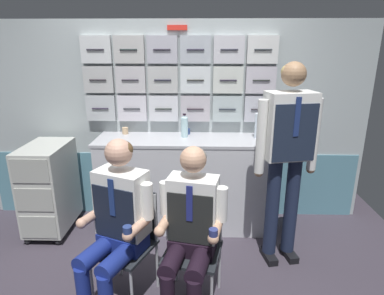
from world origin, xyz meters
name	(u,v)px	position (x,y,z in m)	size (l,w,h in m)	color
galley_bulkhead	(174,121)	(0.01, 1.37, 1.10)	(4.20, 0.14, 2.15)	#A5B0B2
galley_counter	(187,183)	(0.17, 1.09, 0.49)	(1.86, 0.53, 0.98)	silver
service_trolley	(49,186)	(-1.25, 0.93, 0.50)	(0.40, 0.65, 0.94)	black
folding_chair_left	(130,232)	(-0.23, 0.08, 0.51)	(0.52, 0.52, 0.84)	#A8AAAF
crew_member_left	(116,219)	(-0.29, -0.06, 0.71)	(0.57, 0.70, 1.29)	black
folding_chair_center	(195,235)	(0.28, 0.05, 0.51)	(0.47, 0.47, 0.84)	#A8AAAF
crew_member_center	(190,227)	(0.24, -0.11, 0.68)	(0.51, 0.65, 1.25)	black
crew_member_standing	(287,146)	(1.04, 0.53, 1.08)	(0.55, 0.33, 1.78)	black
water_bottle_clear	(184,126)	(0.14, 1.16, 1.10)	(0.07, 0.07, 0.25)	#ABD1D9
sparkling_bottle_green	(258,125)	(0.90, 1.14, 1.12)	(0.07, 0.07, 0.30)	silver
paper_cup_blue	(187,131)	(0.16, 1.27, 1.02)	(0.06, 0.06, 0.06)	navy
paper_cup_tan	(125,130)	(-0.50, 1.26, 1.02)	(0.06, 0.06, 0.07)	tan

